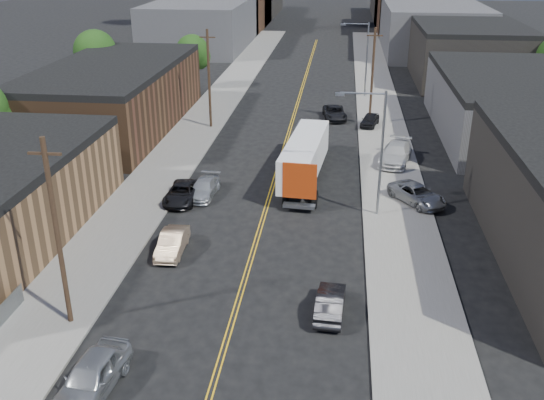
% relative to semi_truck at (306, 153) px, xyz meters
% --- Properties ---
extents(ground, '(260.00, 260.00, 0.00)m').
position_rel_semi_truck_xyz_m(ground, '(-2.45, 28.02, -2.13)').
color(ground, black).
rests_on(ground, ground).
extents(centerline, '(0.32, 120.00, 0.01)m').
position_rel_semi_truck_xyz_m(centerline, '(-2.45, 13.02, -2.12)').
color(centerline, gold).
rests_on(centerline, ground).
extents(sidewalk_left, '(5.00, 140.00, 0.15)m').
position_rel_semi_truck_xyz_m(sidewalk_left, '(-11.95, 13.02, -2.05)').
color(sidewalk_left, slate).
rests_on(sidewalk_left, ground).
extents(sidewalk_right, '(5.00, 140.00, 0.15)m').
position_rel_semi_truck_xyz_m(sidewalk_right, '(7.05, 13.02, -2.05)').
color(sidewalk_right, slate).
rests_on(sidewalk_right, ground).
extents(warehouse_brown, '(12.00, 26.00, 6.60)m').
position_rel_semi_truck_xyz_m(warehouse_brown, '(-20.45, 12.02, 1.17)').
color(warehouse_brown, '#4A301D').
rests_on(warehouse_brown, ground).
extents(industrial_right_b, '(14.00, 24.00, 6.10)m').
position_rel_semi_truck_xyz_m(industrial_right_b, '(19.55, 14.02, 0.92)').
color(industrial_right_b, '#373739').
rests_on(industrial_right_b, ground).
extents(industrial_right_c, '(14.00, 22.00, 7.60)m').
position_rel_semi_truck_xyz_m(industrial_right_c, '(19.55, 40.02, 1.67)').
color(industrial_right_c, black).
rests_on(industrial_right_c, ground).
extents(skyline_left_a, '(16.00, 30.00, 8.00)m').
position_rel_semi_truck_xyz_m(skyline_left_a, '(-22.45, 63.02, 1.87)').
color(skyline_left_a, '#373739').
rests_on(skyline_left_a, ground).
extents(skyline_right_a, '(16.00, 30.00, 8.00)m').
position_rel_semi_truck_xyz_m(skyline_right_a, '(17.55, 63.02, 1.87)').
color(skyline_right_a, '#373739').
rests_on(skyline_right_a, ground).
extents(skyline_left_b, '(16.00, 26.00, 10.00)m').
position_rel_semi_truck_xyz_m(skyline_left_b, '(-22.45, 88.02, 2.87)').
color(skyline_left_b, '#4A301D').
rests_on(skyline_left_b, ground).
extents(skyline_right_b, '(16.00, 26.00, 10.00)m').
position_rel_semi_truck_xyz_m(skyline_right_b, '(17.55, 88.02, 2.87)').
color(skyline_right_b, '#4A301D').
rests_on(skyline_right_b, ground).
extents(skyline_left_c, '(16.00, 40.00, 7.00)m').
position_rel_semi_truck_xyz_m(skyline_left_c, '(-22.45, 108.02, 1.37)').
color(skyline_left_c, black).
rests_on(skyline_left_c, ground).
extents(skyline_right_c, '(16.00, 40.00, 7.00)m').
position_rel_semi_truck_xyz_m(skyline_right_c, '(17.55, 108.02, 1.37)').
color(skyline_right_c, black).
rests_on(skyline_right_c, ground).
extents(streetlight_near, '(3.39, 0.25, 9.00)m').
position_rel_semi_truck_xyz_m(streetlight_near, '(5.15, -6.98, 3.20)').
color(streetlight_near, gray).
rests_on(streetlight_near, ground).
extents(streetlight_far, '(3.39, 0.25, 9.00)m').
position_rel_semi_truck_xyz_m(streetlight_far, '(5.15, 28.02, 3.20)').
color(streetlight_far, gray).
rests_on(streetlight_far, ground).
extents(utility_pole_left_near, '(1.60, 0.26, 10.00)m').
position_rel_semi_truck_xyz_m(utility_pole_left_near, '(-10.65, -21.98, 3.01)').
color(utility_pole_left_near, black).
rests_on(utility_pole_left_near, ground).
extents(utility_pole_left_far, '(1.60, 0.26, 10.00)m').
position_rel_semi_truck_xyz_m(utility_pole_left_far, '(-10.65, 13.02, 3.01)').
color(utility_pole_left_far, black).
rests_on(utility_pole_left_far, ground).
extents(utility_pole_right, '(1.60, 0.26, 10.00)m').
position_rel_semi_truck_xyz_m(utility_pole_right, '(5.75, 16.02, 3.01)').
color(utility_pole_right, black).
rests_on(utility_pole_right, ground).
extents(tree_left_mid, '(5.10, 5.04, 8.37)m').
position_rel_semi_truck_xyz_m(tree_left_mid, '(-26.39, 23.02, 3.35)').
color(tree_left_mid, black).
rests_on(tree_left_mid, ground).
extents(tree_left_far, '(4.35, 4.20, 6.97)m').
position_rel_semi_truck_xyz_m(tree_left_far, '(-16.39, 30.02, 2.44)').
color(tree_left_far, black).
rests_on(tree_left_far, ground).
extents(semi_truck, '(3.44, 14.49, 3.74)m').
position_rel_semi_truck_xyz_m(semi_truck, '(0.00, 0.00, 0.00)').
color(semi_truck, silver).
rests_on(semi_truck, ground).
extents(car_left_a, '(2.49, 5.03, 1.65)m').
position_rel_semi_truck_xyz_m(car_left_a, '(-7.53, -26.76, -1.30)').
color(car_left_a, '#AAADAF').
rests_on(car_left_a, ground).
extents(car_left_b, '(1.58, 4.18, 1.36)m').
position_rel_semi_truck_xyz_m(car_left_b, '(-7.45, -13.98, -1.45)').
color(car_left_b, '#947A60').
rests_on(car_left_b, ground).
extents(car_left_c, '(2.20, 4.73, 1.31)m').
position_rel_semi_truck_xyz_m(car_left_c, '(-8.85, -5.98, -1.47)').
color(car_left_c, black).
rests_on(car_left_c, ground).
extents(car_left_d, '(2.13, 4.59, 1.30)m').
position_rel_semi_truck_xyz_m(car_left_d, '(-7.45, -4.85, -1.48)').
color(car_left_d, '#B6BABB').
rests_on(car_left_d, ground).
extents(car_right_oncoming, '(1.64, 4.12, 1.33)m').
position_rel_semi_truck_xyz_m(car_right_oncoming, '(2.55, -19.61, -1.46)').
color(car_right_oncoming, black).
rests_on(car_right_oncoming, ground).
extents(car_right_lot_a, '(4.60, 5.30, 1.36)m').
position_rel_semi_truck_xyz_m(car_right_lot_a, '(8.55, -4.65, -1.30)').
color(car_right_lot_a, gray).
rests_on(car_right_lot_a, sidewalk_right).
extents(car_right_lot_b, '(3.54, 6.07, 1.65)m').
position_rel_semi_truck_xyz_m(car_right_lot_b, '(7.59, 4.02, -1.15)').
color(car_right_lot_b, '#BABABA').
rests_on(car_right_lot_b, sidewalk_right).
extents(car_right_lot_c, '(2.37, 4.00, 1.28)m').
position_rel_semi_truck_xyz_m(car_right_lot_c, '(5.75, 15.08, -1.34)').
color(car_right_lot_c, black).
rests_on(car_right_lot_c, sidewalk_right).
extents(car_ahead_truck, '(2.89, 5.20, 1.38)m').
position_rel_semi_truck_xyz_m(car_ahead_truck, '(2.05, 17.81, -1.44)').
color(car_ahead_truck, black).
rests_on(car_ahead_truck, ground).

